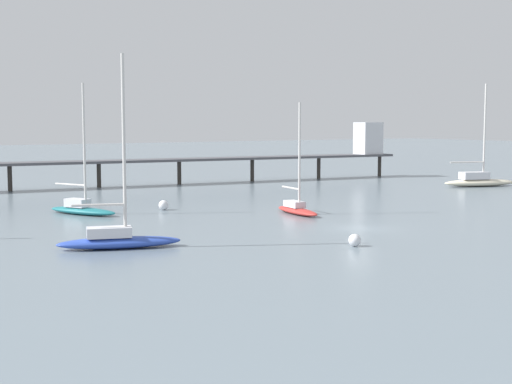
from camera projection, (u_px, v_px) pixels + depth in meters
ground_plane at (359, 229)px, 52.64m from camera, size 400.00×400.00×0.00m
pier at (223, 153)px, 91.47m from camera, size 72.32×11.54×7.67m
sailboat_blue at (118, 237)px, 44.46m from camera, size 7.84×4.03×11.97m
sailboat_red at (297, 207)px, 60.82m from camera, size 2.07×6.27×9.42m
sailboat_cream at (479, 180)px, 86.47m from camera, size 9.55×5.11×12.31m
sailboat_teal at (82, 206)px, 60.61m from camera, size 4.80×7.12×11.02m
mooring_buoy_inner at (164, 205)px, 63.56m from camera, size 0.88×0.88×0.88m
mooring_buoy_mid at (355, 240)px, 45.18m from camera, size 0.79×0.79×0.79m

